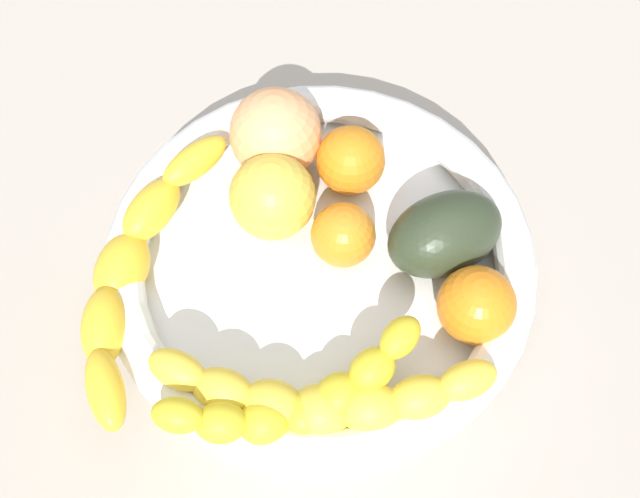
% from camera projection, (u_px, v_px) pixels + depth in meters
% --- Properties ---
extents(kitchen_counter, '(1.20, 1.20, 0.03)m').
position_uv_depth(kitchen_counter, '(320.00, 288.00, 0.67)').
color(kitchen_counter, '#B0A598').
rests_on(kitchen_counter, ground).
extents(fruit_bowl, '(0.33, 0.33, 0.05)m').
position_uv_depth(fruit_bowl, '(320.00, 264.00, 0.63)').
color(fruit_bowl, white).
rests_on(fruit_bowl, kitchen_counter).
extents(banana_draped_left, '(0.19, 0.09, 0.06)m').
position_uv_depth(banana_draped_left, '(299.00, 401.00, 0.55)').
color(banana_draped_left, yellow).
rests_on(banana_draped_left, fruit_bowl).
extents(banana_draped_right, '(0.19, 0.18, 0.05)m').
position_uv_depth(banana_draped_right, '(321.00, 399.00, 0.55)').
color(banana_draped_right, yellow).
rests_on(banana_draped_right, fruit_bowl).
extents(banana_arching_top, '(0.21, 0.16, 0.05)m').
position_uv_depth(banana_arching_top, '(133.00, 267.00, 0.60)').
color(banana_arching_top, yellow).
rests_on(banana_arching_top, fruit_bowl).
extents(orange_front, '(0.06, 0.06, 0.06)m').
position_uv_depth(orange_front, '(476.00, 305.00, 0.58)').
color(orange_front, orange).
rests_on(orange_front, fruit_bowl).
extents(orange_mid_left, '(0.05, 0.05, 0.05)m').
position_uv_depth(orange_mid_left, '(342.00, 234.00, 0.62)').
color(orange_mid_left, orange).
rests_on(orange_mid_left, fruit_bowl).
extents(orange_mid_right, '(0.06, 0.06, 0.06)m').
position_uv_depth(orange_mid_right, '(351.00, 160.00, 0.65)').
color(orange_mid_right, orange).
rests_on(orange_mid_right, fruit_bowl).
extents(peach_blush, '(0.07, 0.07, 0.07)m').
position_uv_depth(peach_blush, '(275.00, 134.00, 0.65)').
color(peach_blush, '#F4AA6C').
rests_on(peach_blush, fruit_bowl).
extents(apple_yellow, '(0.07, 0.07, 0.07)m').
position_uv_depth(apple_yellow, '(275.00, 195.00, 0.62)').
color(apple_yellow, yellow).
rests_on(apple_yellow, fruit_bowl).
extents(avocado_dark, '(0.11, 0.09, 0.06)m').
position_uv_depth(avocado_dark, '(445.00, 234.00, 0.61)').
color(avocado_dark, '#2E3925').
rests_on(avocado_dark, fruit_bowl).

